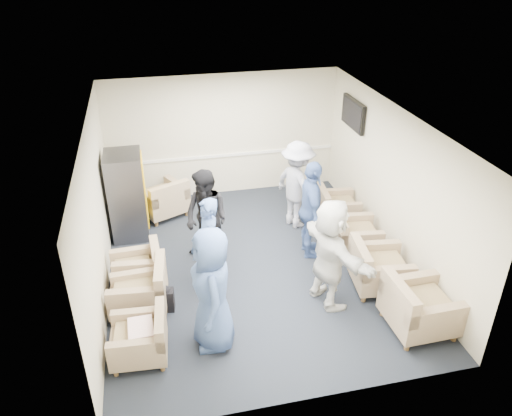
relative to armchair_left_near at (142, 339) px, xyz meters
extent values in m
plane|color=black|center=(1.96, 1.77, -0.30)|extent=(6.00, 6.00, 0.00)
plane|color=silver|center=(1.96, 1.77, 2.40)|extent=(6.00, 6.00, 0.00)
cube|color=beige|center=(1.96, 4.77, 1.05)|extent=(5.00, 0.02, 2.70)
cube|color=beige|center=(1.96, -1.23, 1.05)|extent=(5.00, 0.02, 2.70)
cube|color=beige|center=(-0.54, 1.77, 1.05)|extent=(0.02, 6.00, 2.70)
cube|color=beige|center=(4.46, 1.77, 1.05)|extent=(0.02, 6.00, 2.70)
cube|color=white|center=(1.96, 4.75, 0.60)|extent=(4.98, 0.04, 0.06)
cube|color=black|center=(4.40, 3.57, 1.75)|extent=(0.07, 1.00, 0.58)
cube|color=black|center=(4.36, 3.57, 1.75)|extent=(0.01, 0.92, 0.50)
cube|color=#515159|center=(4.44, 3.57, 1.60)|extent=(0.04, 0.10, 0.25)
cube|color=#947B5F|center=(-0.05, 0.00, -0.07)|extent=(0.81, 0.81, 0.25)
cube|color=olive|center=(-0.05, 0.00, 0.10)|extent=(0.56, 0.53, 0.09)
cube|color=#947B5F|center=(0.26, -0.02, 0.23)|extent=(0.18, 0.77, 0.36)
cube|color=#947B5F|center=(-0.03, 1.05, -0.04)|extent=(0.93, 0.93, 0.28)
cube|color=olive|center=(-0.03, 1.05, 0.15)|extent=(0.64, 0.61, 0.10)
cube|color=#947B5F|center=(0.33, 1.02, 0.30)|extent=(0.22, 0.86, 0.40)
cube|color=#947B5F|center=(-0.05, 1.55, -0.06)|extent=(0.84, 0.84, 0.27)
cube|color=olive|center=(-0.05, 1.55, 0.12)|extent=(0.58, 0.55, 0.09)
cube|color=#947B5F|center=(0.29, 1.57, 0.27)|extent=(0.17, 0.81, 0.38)
cube|color=#947B5F|center=(4.01, -0.33, -0.02)|extent=(0.94, 0.94, 0.31)
cube|color=olive|center=(4.01, -0.33, 0.19)|extent=(0.65, 0.61, 0.11)
cube|color=#947B5F|center=(3.62, -0.33, 0.35)|extent=(0.17, 0.93, 0.44)
cube|color=#947B5F|center=(3.87, 0.73, -0.04)|extent=(0.98, 0.98, 0.29)
cube|color=olive|center=(3.87, 0.73, 0.16)|extent=(0.67, 0.64, 0.10)
cube|color=#947B5F|center=(3.50, 0.78, 0.31)|extent=(0.25, 0.89, 0.41)
cube|color=#947B5F|center=(3.90, 1.83, -0.06)|extent=(0.90, 0.90, 0.27)
cube|color=olive|center=(3.90, 1.83, 0.12)|extent=(0.62, 0.59, 0.09)
cube|color=#947B5F|center=(3.57, 1.87, 0.27)|extent=(0.23, 0.82, 0.38)
cube|color=#947B5F|center=(3.99, 2.95, -0.07)|extent=(0.84, 0.84, 0.25)
cube|color=olive|center=(3.99, 2.95, 0.10)|extent=(0.58, 0.55, 0.09)
cube|color=#947B5F|center=(3.67, 2.99, 0.24)|extent=(0.21, 0.77, 0.36)
cube|color=#947B5F|center=(0.51, 4.03, -0.04)|extent=(1.16, 1.16, 0.29)
cube|color=olive|center=(0.51, 4.03, 0.16)|extent=(0.77, 0.79, 0.10)
cube|color=#947B5F|center=(0.67, 3.70, 0.31)|extent=(0.85, 0.50, 0.41)
cube|color=#515159|center=(-0.14, 3.36, 0.54)|extent=(0.67, 0.80, 1.69)
cube|color=orange|center=(0.20, 3.36, 0.63)|extent=(0.02, 0.68, 1.35)
cube|color=black|center=(0.21, 3.36, -0.08)|extent=(0.02, 0.40, 0.11)
cube|color=black|center=(0.37, 0.92, -0.12)|extent=(0.29, 0.22, 0.37)
sphere|color=black|center=(0.37, 0.92, 0.05)|extent=(0.19, 0.19, 0.19)
cube|color=white|center=(0.00, 0.00, 0.16)|extent=(0.34, 0.45, 0.13)
imported|color=#3C5791|center=(1.00, 0.05, 0.64)|extent=(0.61, 0.93, 1.88)
imported|color=#3C5791|center=(1.12, 1.33, 0.52)|extent=(0.45, 0.64, 1.65)
imported|color=black|center=(1.21, 2.12, 0.57)|extent=(1.06, 1.08, 1.75)
imported|color=silver|center=(3.11, 2.99, 0.59)|extent=(1.07, 1.32, 1.78)
imported|color=#3C5791|center=(3.04, 1.92, 0.61)|extent=(0.58, 1.12, 1.83)
imported|color=silver|center=(2.89, 0.57, 0.60)|extent=(0.93, 1.76, 1.82)
camera|label=1|loc=(0.38, -5.35, 4.88)|focal=35.00mm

